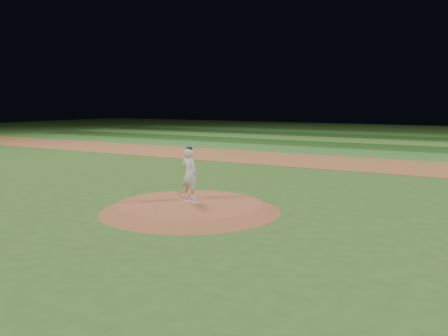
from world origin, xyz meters
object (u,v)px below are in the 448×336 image
at_px(pitchers_mound, 190,207).
at_px(rosin_bag, 183,196).
at_px(pitching_rubber, 192,202).
at_px(pitcher_on_mound, 189,173).

bearing_deg(pitchers_mound, rosin_bag, 137.84).
height_order(pitching_rubber, rosin_bag, rosin_bag).
distance_m(rosin_bag, pitcher_on_mound, 0.88).
distance_m(pitchers_mound, rosin_bag, 1.02).
xyz_separation_m(rosin_bag, pitcher_on_mound, (0.35, -0.15, 0.79)).
height_order(pitching_rubber, pitcher_on_mound, pitcher_on_mound).
height_order(pitchers_mound, pitcher_on_mound, pitcher_on_mound).
distance_m(pitchers_mound, pitching_rubber, 0.18).
relative_size(rosin_bag, pitcher_on_mound, 0.08).
bearing_deg(rosin_bag, pitchers_mound, -42.16).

